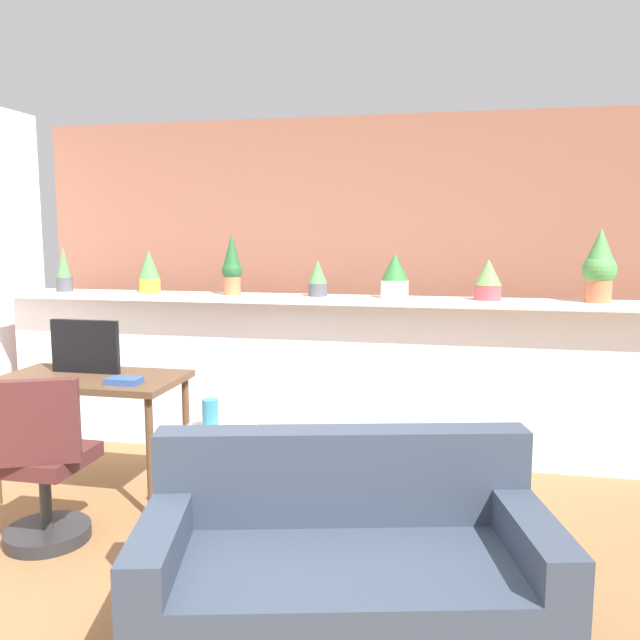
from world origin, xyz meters
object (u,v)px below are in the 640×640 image
at_px(potted_plant_6, 600,265).
at_px(potted_plant_0, 64,271).
at_px(potted_plant_1, 149,271).
at_px(potted_plant_5, 488,279).
at_px(vase_on_shelf, 210,414).
at_px(couch, 346,576).
at_px(book_on_desk, 124,381).
at_px(desk, 92,390).
at_px(potted_plant_4, 395,276).
at_px(office_chair, 42,474).
at_px(side_cube_shelf, 219,470).
at_px(potted_plant_3, 318,278).
at_px(tv_monitor, 85,346).
at_px(potted_plant_2, 232,265).

bearing_deg(potted_plant_6, potted_plant_0, -179.63).
xyz_separation_m(potted_plant_1, potted_plant_5, (2.46, -0.01, -0.02)).
distance_m(vase_on_shelf, couch, 1.44).
height_order(vase_on_shelf, book_on_desk, book_on_desk).
height_order(potted_plant_0, desk, potted_plant_0).
bearing_deg(potted_plant_6, potted_plant_4, -179.79).
height_order(potted_plant_5, potted_plant_6, potted_plant_6).
distance_m(office_chair, side_cube_shelf, 0.95).
bearing_deg(vase_on_shelf, desk, 172.39).
relative_size(potted_plant_3, office_chair, 0.28).
height_order(potted_plant_6, office_chair, potted_plant_6).
bearing_deg(potted_plant_1, potted_plant_4, -0.48).
xyz_separation_m(office_chair, couch, (1.67, -0.48, -0.11)).
height_order(potted_plant_1, potted_plant_4, potted_plant_1).
height_order(side_cube_shelf, couch, couch).
height_order(potted_plant_5, desk, potted_plant_5).
distance_m(potted_plant_4, potted_plant_5, 0.62).
bearing_deg(couch, desk, 147.18).
bearing_deg(tv_monitor, potted_plant_4, 26.31).
height_order(potted_plant_0, book_on_desk, potted_plant_0).
relative_size(office_chair, side_cube_shelf, 1.82).
height_order(potted_plant_3, tv_monitor, potted_plant_3).
distance_m(potted_plant_2, potted_plant_4, 1.17).
relative_size(potted_plant_3, potted_plant_4, 0.83).
bearing_deg(potted_plant_4, office_chair, -134.94).
bearing_deg(tv_monitor, vase_on_shelf, -11.97).
height_order(potted_plant_0, potted_plant_2, potted_plant_2).
relative_size(potted_plant_3, potted_plant_5, 0.93).
bearing_deg(potted_plant_0, potted_plant_4, 0.45).
bearing_deg(tv_monitor, desk, -45.45).
bearing_deg(vase_on_shelf, couch, -47.05).
distance_m(potted_plant_3, potted_plant_6, 1.87).
bearing_deg(side_cube_shelf, potted_plant_4, 49.74).
xyz_separation_m(potted_plant_1, office_chair, (0.19, -1.66, -0.94)).
distance_m(potted_plant_2, tv_monitor, 1.19).
bearing_deg(potted_plant_6, vase_on_shelf, -154.10).
relative_size(vase_on_shelf, book_on_desk, 0.91).
bearing_deg(couch, potted_plant_5, 74.35).
bearing_deg(office_chair, desk, 98.82).
relative_size(potted_plant_2, tv_monitor, 1.00).
height_order(potted_plant_1, desk, potted_plant_1).
bearing_deg(side_cube_shelf, potted_plant_3, 71.94).
xyz_separation_m(office_chair, side_cube_shelf, (0.74, 0.58, -0.14)).
xyz_separation_m(potted_plant_1, potted_plant_2, (0.66, -0.03, 0.05)).
height_order(potted_plant_6, book_on_desk, potted_plant_6).
distance_m(potted_plant_3, side_cube_shelf, 1.55).
bearing_deg(couch, potted_plant_4, 90.73).
bearing_deg(desk, potted_plant_0, 129.06).
bearing_deg(office_chair, potted_plant_2, 73.97).
xyz_separation_m(potted_plant_6, tv_monitor, (-3.14, -0.91, -0.49)).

